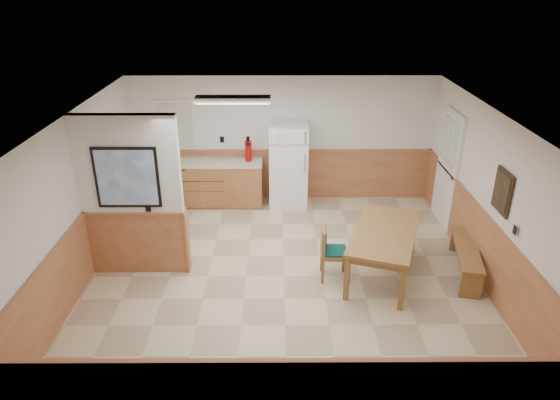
{
  "coord_description": "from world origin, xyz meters",
  "views": [
    {
      "loc": [
        -0.09,
        -6.5,
        4.27
      ],
      "look_at": [
        -0.06,
        0.4,
        1.11
      ],
      "focal_mm": 32.0,
      "sensor_mm": 36.0,
      "label": 1
    }
  ],
  "objects_px": {
    "dining_table": "(385,236)",
    "dining_chair": "(329,249)",
    "soap_bottle": "(163,156)",
    "dining_bench": "(466,254)",
    "refrigerator": "(289,165)",
    "fire_extinguisher": "(248,150)"
  },
  "relations": [
    {
      "from": "dining_table",
      "to": "dining_chair",
      "type": "bearing_deg",
      "value": -155.3
    },
    {
      "from": "dining_chair",
      "to": "soap_bottle",
      "type": "distance_m",
      "value": 4.07
    },
    {
      "from": "dining_bench",
      "to": "dining_chair",
      "type": "distance_m",
      "value": 2.14
    },
    {
      "from": "refrigerator",
      "to": "fire_extinguisher",
      "type": "relative_size",
      "value": 3.35
    },
    {
      "from": "fire_extinguisher",
      "to": "soap_bottle",
      "type": "relative_size",
      "value": 2.29
    },
    {
      "from": "dining_chair",
      "to": "dining_bench",
      "type": "bearing_deg",
      "value": 4.75
    },
    {
      "from": "dining_table",
      "to": "dining_bench",
      "type": "xyz_separation_m",
      "value": [
        1.29,
        0.03,
        -0.32
      ]
    },
    {
      "from": "dining_bench",
      "to": "fire_extinguisher",
      "type": "height_order",
      "value": "fire_extinguisher"
    },
    {
      "from": "dining_table",
      "to": "dining_chair",
      "type": "relative_size",
      "value": 2.31
    },
    {
      "from": "dining_chair",
      "to": "dining_table",
      "type": "bearing_deg",
      "value": 7.41
    },
    {
      "from": "dining_bench",
      "to": "fire_extinguisher",
      "type": "distance_m",
      "value": 4.41
    },
    {
      "from": "refrigerator",
      "to": "dining_chair",
      "type": "distance_m",
      "value": 2.73
    },
    {
      "from": "dining_table",
      "to": "dining_chair",
      "type": "xyz_separation_m",
      "value": [
        -0.84,
        -0.08,
        -0.16
      ]
    },
    {
      "from": "refrigerator",
      "to": "dining_bench",
      "type": "distance_m",
      "value": 3.73
    },
    {
      "from": "refrigerator",
      "to": "fire_extinguisher",
      "type": "xyz_separation_m",
      "value": [
        -0.79,
        0.07,
        0.28
      ]
    },
    {
      "from": "dining_chair",
      "to": "fire_extinguisher",
      "type": "relative_size",
      "value": 1.7
    },
    {
      "from": "dining_table",
      "to": "fire_extinguisher",
      "type": "distance_m",
      "value": 3.45
    },
    {
      "from": "dining_chair",
      "to": "refrigerator",
      "type": "bearing_deg",
      "value": 103.58
    },
    {
      "from": "refrigerator",
      "to": "soap_bottle",
      "type": "relative_size",
      "value": 7.68
    },
    {
      "from": "dining_bench",
      "to": "soap_bottle",
      "type": "height_order",
      "value": "soap_bottle"
    },
    {
      "from": "dining_bench",
      "to": "fire_extinguisher",
      "type": "xyz_separation_m",
      "value": [
        -3.47,
        2.61,
        0.78
      ]
    },
    {
      "from": "dining_chair",
      "to": "soap_bottle",
      "type": "xyz_separation_m",
      "value": [
        -3.0,
        2.71,
        0.51
      ]
    }
  ]
}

